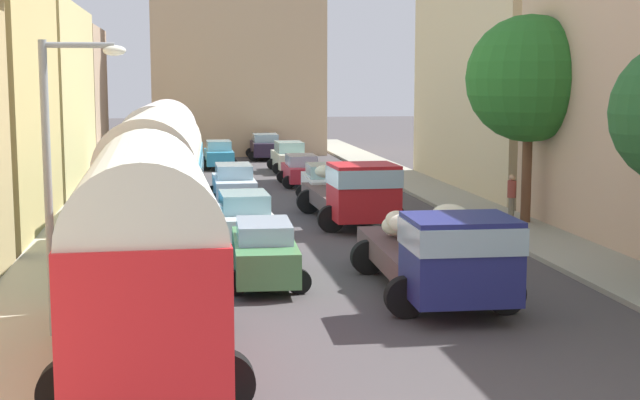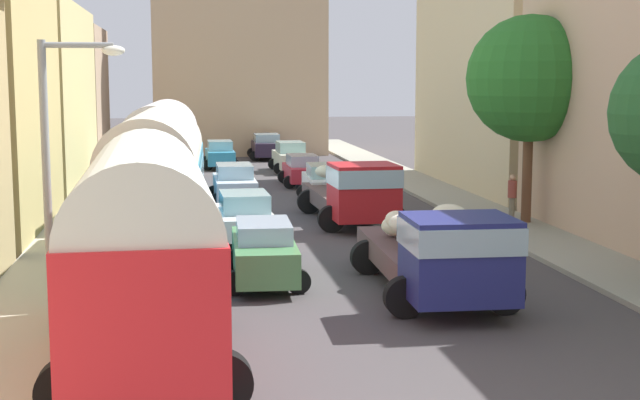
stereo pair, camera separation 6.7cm
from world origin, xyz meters
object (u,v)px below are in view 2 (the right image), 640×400
Objects in this scene: car_6 at (235,184)px; car_7 at (220,155)px; pedestrian_0 at (512,197)px; parked_bus_0 at (145,245)px; car_2 at (290,157)px; car_3 at (266,146)px; parked_bus_2 at (162,153)px; car_1 at (302,170)px; cargo_truck_0 at (438,251)px; parked_bus_3 at (166,140)px; streetlamp_near at (58,163)px; car_0 at (326,183)px; parked_bus_1 at (157,180)px; cargo_truck_1 at (354,191)px; car_5 at (244,217)px; car_4 at (264,252)px.

car_6 is 1.15× the size of car_7.
car_7 is 1.99× the size of pedestrian_0.
pedestrian_0 is (9.03, -21.78, 0.29)m from car_7.
parked_bus_0 is 1.99× the size of car_2.
parked_bus_0 is 41.16m from car_3.
parked_bus_0 is 0.97× the size of parked_bus_2.
parked_bus_0 is 2.17× the size of car_1.
parked_bus_0 reaches higher than car_6.
cargo_truck_0 is 1.77× the size of car_6.
parked_bus_2 is 0.94× the size of parked_bus_3.
pedestrian_0 is (5.36, 9.61, -0.11)m from cargo_truck_0.
parked_bus_2 is 12.72m from pedestrian_0.
car_0 is at bearing 66.37° from streetlamp_near.
pedestrian_0 is 18.08m from streetlamp_near.
car_7 is at bearing 71.27° from parked_bus_3.
parked_bus_1 is 2.19× the size of car_6.
streetlamp_near is at bearing -104.78° from car_2.
car_7 is (-3.67, 14.75, -0.02)m from car_0.
parked_bus_2 reaches higher than parked_bus_3.
parked_bus_2 is at bearing -90.00° from parked_bus_3.
car_0 is at bearing 90.85° from cargo_truck_1.
parked_bus_0 reaches higher than parked_bus_3.
parked_bus_1 is at bearing -90.00° from parked_bus_3.
car_5 is at bearing 114.55° from cargo_truck_0.
car_5 is at bearing -149.60° from cargo_truck_1.
car_6 is (2.81, -6.03, -1.38)m from parked_bus_3.
car_1 is 14.66m from car_5.
parked_bus_1 reaches higher than car_3.
car_2 is at bearing 42.91° from parked_bus_3.
car_2 is at bearing -32.05° from car_7.
car_1 is at bearing 70.27° from parked_bus_1.
pedestrian_0 reaches higher than car_2.
car_0 reaches higher than car_5.
car_7 is at bearing 147.95° from car_2.
parked_bus_3 is 6.79m from car_6.
car_0 is at bearing -88.42° from car_3.
car_7 is (0.04, 14.43, -0.03)m from car_6.
car_4 reaches higher than car_7.
parked_bus_1 is 1.27× the size of cargo_truck_1.
car_7 is (0.23, 22.86, 0.01)m from car_5.
car_1 is 13.99m from car_3.
parked_bus_2 is at bearing 103.16° from car_4.
car_0 reaches higher than car_7.
car_2 reaches higher than car_0.
parked_bus_2 is (0.00, 18.00, 0.10)m from parked_bus_0.
car_1 is 0.92× the size of car_2.
car_3 is at bearing 75.27° from parked_bus_2.
streetlamp_near is at bearing -139.19° from pedestrian_0.
car_1 is at bearing -88.42° from car_3.
car_5 is 8.43m from car_6.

